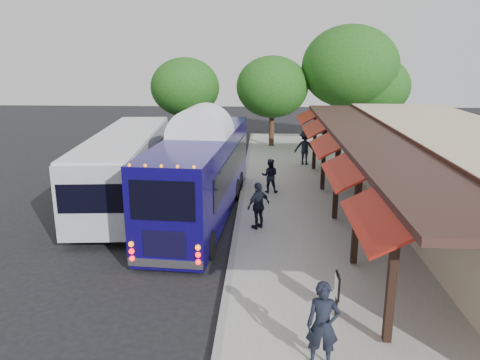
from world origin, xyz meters
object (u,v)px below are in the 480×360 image
(coach_bus, at_px, (202,170))
(ped_c, at_px, (259,205))
(ped_d, at_px, (305,148))
(ped_b, at_px, (270,176))
(sign_board, at_px, (337,288))
(ped_a, at_px, (323,325))
(city_bus, at_px, (126,164))

(coach_bus, relative_size, ped_c, 6.38)
(ped_d, bearing_deg, ped_b, 86.32)
(coach_bus, xyz_separation_m, sign_board, (4.27, -7.70, -0.98))
(coach_bus, xyz_separation_m, ped_a, (3.70, -9.57, -0.82))
(sign_board, bearing_deg, coach_bus, 118.51)
(coach_bus, height_order, ped_a, coach_bus)
(ped_d, bearing_deg, ped_a, 102.61)
(city_bus, distance_m, ped_c, 6.86)
(city_bus, height_order, ped_c, city_bus)
(coach_bus, height_order, ped_d, coach_bus)
(ped_b, xyz_separation_m, sign_board, (1.51, -10.55, -0.03))
(ped_c, bearing_deg, coach_bus, -81.23)
(ped_c, xyz_separation_m, ped_d, (2.55, 10.41, 0.11))
(coach_bus, height_order, sign_board, coach_bus)
(coach_bus, bearing_deg, ped_b, 50.16)
(city_bus, distance_m, ped_b, 6.47)
(ped_b, bearing_deg, coach_bus, 49.80)
(ped_b, xyz_separation_m, ped_d, (2.09, 5.77, 0.19))
(ped_b, height_order, sign_board, ped_b)
(coach_bus, xyz_separation_m, ped_c, (2.30, -1.79, -0.87))
(coach_bus, height_order, ped_c, coach_bus)
(ped_b, relative_size, sign_board, 1.40)
(ped_a, relative_size, sign_board, 1.63)
(sign_board, bearing_deg, ped_a, -107.64)
(ped_d, xyz_separation_m, sign_board, (-0.58, -16.32, -0.22))
(ped_c, bearing_deg, city_bus, -74.05)
(ped_c, height_order, ped_d, ped_d)
(ped_a, relative_size, ped_b, 1.17)
(ped_d, height_order, sign_board, ped_d)
(coach_bus, bearing_deg, ped_a, -64.61)
(ped_a, height_order, sign_board, ped_a)
(ped_a, bearing_deg, ped_c, 105.57)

